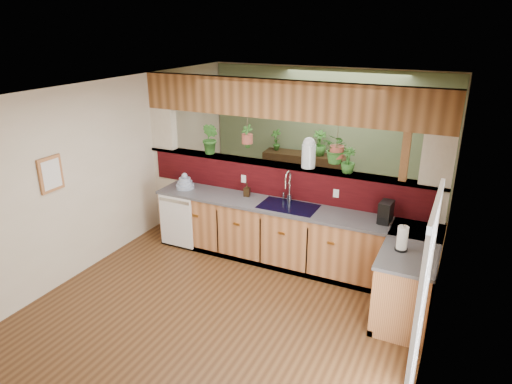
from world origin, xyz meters
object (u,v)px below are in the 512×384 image
at_px(glass_jar, 309,153).
at_px(faucet, 288,185).
at_px(coffee_maker, 386,213).
at_px(shelving_console, 304,180).
at_px(paper_towel, 402,239).
at_px(soap_dispenser, 247,190).
at_px(dish_stack, 185,183).

bearing_deg(glass_jar, faucet, -133.85).
xyz_separation_m(coffee_maker, shelving_console, (-1.90, 2.23, -0.53)).
bearing_deg(paper_towel, shelving_console, 127.08).
xyz_separation_m(coffee_maker, paper_towel, (0.32, -0.70, 0.01)).
height_order(coffee_maker, shelving_console, coffee_maker).
height_order(faucet, coffee_maker, faucet).
bearing_deg(glass_jar, coffee_maker, -15.66).
distance_m(soap_dispenser, coffee_maker, 2.05).
relative_size(coffee_maker, glass_jar, 0.64).
distance_m(soap_dispenser, paper_towel, 2.49).
relative_size(dish_stack, soap_dispenser, 1.48).
bearing_deg(faucet, dish_stack, -174.77).
xyz_separation_m(dish_stack, paper_towel, (3.39, -0.66, 0.06)).
height_order(dish_stack, glass_jar, glass_jar).
distance_m(soap_dispenser, glass_jar, 1.08).
height_order(dish_stack, soap_dispenser, dish_stack).
distance_m(faucet, glass_jar, 0.55).
bearing_deg(dish_stack, faucet, 5.23).
height_order(paper_towel, glass_jar, glass_jar).
relative_size(faucet, paper_towel, 1.53).
height_order(soap_dispenser, glass_jar, glass_jar).
relative_size(dish_stack, coffee_maker, 1.01).
xyz_separation_m(faucet, paper_towel, (1.72, -0.82, -0.12)).
distance_m(faucet, shelving_console, 2.28).
distance_m(dish_stack, paper_towel, 3.45).
distance_m(faucet, dish_stack, 1.69).
bearing_deg(paper_towel, faucet, 154.61).
xyz_separation_m(glass_jar, shelving_console, (-0.71, 1.90, -1.11)).
bearing_deg(shelving_console, coffee_maker, -53.71).
bearing_deg(soap_dispenser, shelving_console, 86.26).
height_order(dish_stack, shelving_console, dish_stack).
height_order(faucet, shelving_console, faucet).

